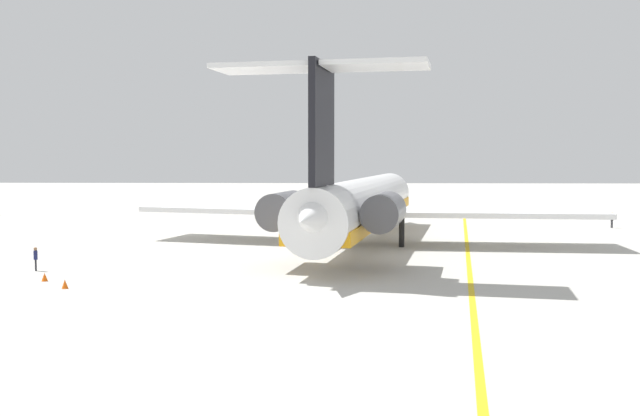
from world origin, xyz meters
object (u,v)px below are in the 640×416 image
object	(u,v)px
safety_cone_wingtip	(65,284)
ground_crew_near_tail	(612,218)
main_jetliner	(361,203)
ground_crew_near_nose	(36,256)
safety_cone_nose	(45,277)

from	to	relation	value
safety_cone_wingtip	ground_crew_near_tail	bearing A→B (deg)	-50.67
ground_crew_near_tail	safety_cone_wingtip	size ratio (longest dim) A/B	3.20
main_jetliner	ground_crew_near_tail	distance (m)	33.64
safety_cone_wingtip	ground_crew_near_nose	bearing A→B (deg)	35.31
main_jetliner	ground_crew_near_nose	size ratio (longest dim) A/B	28.72
main_jetliner	safety_cone_wingtip	distance (m)	28.61
safety_cone_nose	safety_cone_wingtip	bearing A→B (deg)	-137.37
ground_crew_near_tail	safety_cone_wingtip	xyz separation A→B (m)	(-38.74, 47.29, -0.84)
ground_crew_near_tail	safety_cone_wingtip	bearing A→B (deg)	113.24
safety_cone_nose	safety_cone_wingtip	world-z (taller)	same
ground_crew_near_tail	safety_cone_wingtip	world-z (taller)	ground_crew_near_tail
ground_crew_near_nose	safety_cone_nose	distance (m)	4.75
ground_crew_near_tail	safety_cone_nose	xyz separation A→B (m)	(-36.24, 49.59, -0.84)
safety_cone_nose	safety_cone_wingtip	xyz separation A→B (m)	(-2.51, -2.31, 0.00)
main_jetliner	safety_cone_nose	world-z (taller)	main_jetliner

